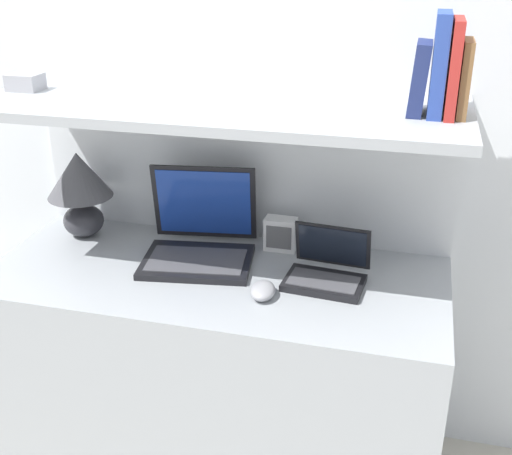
{
  "coord_description": "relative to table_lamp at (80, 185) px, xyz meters",
  "views": [
    {
      "loc": [
        0.56,
        -1.36,
        1.7
      ],
      "look_at": [
        0.13,
        0.3,
        0.94
      ],
      "focal_mm": 45.0,
      "sensor_mm": 36.0,
      "label": 1
    }
  ],
  "objects": [
    {
      "name": "shelf_gadget",
      "position": [
        -0.09,
        -0.1,
        0.36
      ],
      "size": [
        0.1,
        0.08,
        0.05
      ],
      "color": "#99999E",
      "rests_on": "shelf"
    },
    {
      "name": "book_blue",
      "position": [
        1.13,
        -0.1,
        0.47
      ],
      "size": [
        0.04,
        0.15,
        0.26
      ],
      "color": "#284293",
      "rests_on": "shelf"
    },
    {
      "name": "table_lamp",
      "position": [
        0.0,
        0.0,
        0.0
      ],
      "size": [
        0.22,
        0.22,
        0.3
      ],
      "color": "#2D2D33",
      "rests_on": "desk"
    },
    {
      "name": "desk",
      "position": [
        0.53,
        -0.17,
        -0.57
      ],
      "size": [
        1.42,
        0.61,
        0.76
      ],
      "color": "#999EA3",
      "rests_on": "ground_plane"
    },
    {
      "name": "book_navy",
      "position": [
        1.08,
        -0.1,
        0.43
      ],
      "size": [
        0.05,
        0.13,
        0.19
      ],
      "color": "navy",
      "rests_on": "shelf"
    },
    {
      "name": "back_riser",
      "position": [
        0.53,
        0.16,
        -0.32
      ],
      "size": [
        1.42,
        0.04,
        1.26
      ],
      "color": "silver",
      "rests_on": "ground_plane"
    },
    {
      "name": "laptop_large",
      "position": [
        0.45,
        -0.06,
        -0.13
      ],
      "size": [
        0.38,
        0.36,
        0.28
      ],
      "color": "black",
      "rests_on": "desk"
    },
    {
      "name": "router_box",
      "position": [
        0.69,
        0.06,
        -0.13
      ],
      "size": [
        0.1,
        0.06,
        0.11
      ],
      "color": "white",
      "rests_on": "desk"
    },
    {
      "name": "book_brown",
      "position": [
        1.19,
        -0.1,
        0.43
      ],
      "size": [
        0.03,
        0.13,
        0.19
      ],
      "color": "brown",
      "rests_on": "shelf"
    },
    {
      "name": "wall_back",
      "position": [
        0.53,
        0.2,
        0.25
      ],
      "size": [
        6.0,
        0.05,
        2.4
      ],
      "color": "silver",
      "rests_on": "ground_plane"
    },
    {
      "name": "laptop_small",
      "position": [
        0.87,
        -0.12,
        -0.15
      ],
      "size": [
        0.25,
        0.22,
        0.16
      ],
      "color": "black",
      "rests_on": "desk"
    },
    {
      "name": "book_red",
      "position": [
        1.17,
        -0.1,
        0.46
      ],
      "size": [
        0.03,
        0.17,
        0.24
      ],
      "color": "#A82823",
      "rests_on": "shelf"
    },
    {
      "name": "shelf",
      "position": [
        0.53,
        -0.1,
        0.32
      ],
      "size": [
        1.42,
        0.54,
        0.03
      ],
      "color": "#999EA3",
      "rests_on": "back_riser"
    },
    {
      "name": "computer_mouse",
      "position": [
        0.71,
        -0.26,
        -0.16
      ],
      "size": [
        0.08,
        0.11,
        0.04
      ],
      "color": "#99999E",
      "rests_on": "desk"
    }
  ]
}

